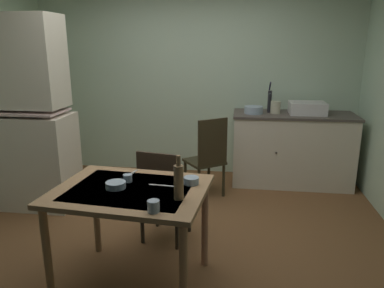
{
  "coord_description": "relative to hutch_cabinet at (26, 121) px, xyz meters",
  "views": [
    {
      "loc": [
        0.65,
        -3.14,
        1.78
      ],
      "look_at": [
        0.21,
        0.08,
        0.9
      ],
      "focal_mm": 34.43,
      "sensor_mm": 36.0,
      "label": 1
    }
  ],
  "objects": [
    {
      "name": "mixing_bowl_counter",
      "position": [
        2.48,
        1.02,
        0.0
      ],
      "size": [
        0.24,
        0.24,
        0.09
      ],
      "primitive_type": "cylinder",
      "color": "#9EB2C6",
      "rests_on": "counter_cabinet"
    },
    {
      "name": "hand_pump",
      "position": [
        2.68,
        1.12,
        0.12
      ],
      "size": [
        0.05,
        0.27,
        0.39
      ],
      "color": "#232328",
      "rests_on": "counter_cabinet"
    },
    {
      "name": "dining_table",
      "position": [
        1.55,
        -1.26,
        -0.3
      ],
      "size": [
        1.15,
        0.93,
        0.78
      ],
      "color": "#AA8056",
      "rests_on": "ground"
    },
    {
      "name": "ground_plane",
      "position": [
        1.67,
        -0.51,
        -0.98
      ],
      "size": [
        5.35,
        5.35,
        0.0
      ],
      "primitive_type": "plane",
      "color": "brown"
    },
    {
      "name": "sink_basin",
      "position": [
        3.14,
        1.07,
        0.03
      ],
      "size": [
        0.44,
        0.34,
        0.15
      ],
      "color": "white",
      "rests_on": "counter_cabinet"
    },
    {
      "name": "soup_bowl_small",
      "position": [
        1.97,
        -1.11,
        -0.17
      ],
      "size": [
        0.11,
        0.11,
        0.05
      ],
      "primitive_type": "cylinder",
      "color": "#9EB2C6",
      "rests_on": "dining_table"
    },
    {
      "name": "hutch_cabinet",
      "position": [
        0.0,
        0.0,
        0.0
      ],
      "size": [
        0.96,
        0.53,
        2.09
      ],
      "color": "beige",
      "rests_on": "ground"
    },
    {
      "name": "glass_bottle",
      "position": [
        1.93,
        -1.4,
        -0.07
      ],
      "size": [
        0.07,
        0.07,
        0.31
      ],
      "color": "olive",
      "rests_on": "dining_table"
    },
    {
      "name": "mug_tall",
      "position": [
        1.81,
        -1.61,
        -0.16
      ],
      "size": [
        0.08,
        0.08,
        0.08
      ],
      "primitive_type": "cylinder",
      "color": "#9EB2C6",
      "rests_on": "dining_table"
    },
    {
      "name": "teaspoon_near_bowl",
      "position": [
        1.47,
        -0.94,
        -0.2
      ],
      "size": [
        0.05,
        0.14,
        0.0
      ],
      "primitive_type": "cube",
      "rotation": [
        0.0,
        0.0,
        4.49
      ],
      "color": "beige",
      "rests_on": "dining_table"
    },
    {
      "name": "table_knife",
      "position": [
        1.77,
        -1.18,
        -0.2
      ],
      "size": [
        0.2,
        0.03,
        0.0
      ],
      "primitive_type": "cube",
      "rotation": [
        0.0,
        0.0,
        6.21
      ],
      "color": "silver",
      "rests_on": "dining_table"
    },
    {
      "name": "chair_far_side",
      "position": [
        1.65,
        -0.61,
        -0.5
      ],
      "size": [
        0.47,
        0.47,
        0.89
      ],
      "color": "#2E281E",
      "rests_on": "ground"
    },
    {
      "name": "counter_cabinet",
      "position": [
        2.99,
        1.07,
        -0.51
      ],
      "size": [
        1.52,
        0.64,
        0.93
      ],
      "color": "beige",
      "rests_on": "ground"
    },
    {
      "name": "chair_by_counter",
      "position": [
        1.95,
        0.48,
        -0.48
      ],
      "size": [
        0.56,
        0.56,
        0.97
      ],
      "color": "#312D1B",
      "rests_on": "ground"
    },
    {
      "name": "serving_bowl_wide",
      "position": [
        1.44,
        -1.27,
        -0.17
      ],
      "size": [
        0.15,
        0.15,
        0.05
      ],
      "primitive_type": "cylinder",
      "color": "#9EB2C6",
      "rests_on": "dining_table"
    },
    {
      "name": "wall_back",
      "position": [
        1.67,
        1.44,
        0.28
      ],
      "size": [
        4.45,
        0.1,
        2.51
      ],
      "primitive_type": "cube",
      "color": "beige",
      "rests_on": "ground"
    },
    {
      "name": "mug_dark",
      "position": [
        1.49,
        -1.14,
        -0.17
      ],
      "size": [
        0.07,
        0.07,
        0.06
      ],
      "primitive_type": "cylinder",
      "color": "#9EB2C6",
      "rests_on": "dining_table"
    },
    {
      "name": "stoneware_crock",
      "position": [
        2.75,
        1.07,
        0.03
      ],
      "size": [
        0.13,
        0.13,
        0.15
      ],
      "primitive_type": "cylinder",
      "color": "beige",
      "rests_on": "counter_cabinet"
    }
  ]
}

